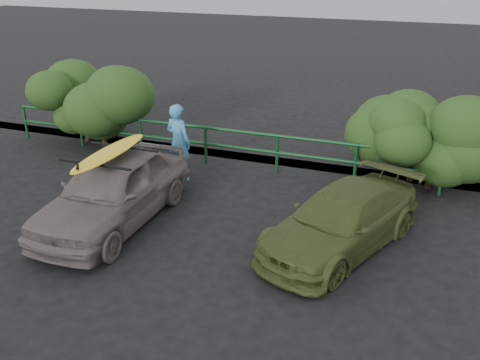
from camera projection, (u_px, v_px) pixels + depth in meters
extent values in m
plane|color=black|center=(147.00, 261.00, 9.92)|extent=(80.00, 80.00, 0.00)
plane|color=#536166|center=(407.00, 2.00, 61.59)|extent=(200.00, 200.00, 0.00)
imported|color=#645B59|center=(113.00, 190.00, 11.09)|extent=(1.76, 4.34, 1.48)
imported|color=#3E4920|center=(341.00, 220.00, 10.17)|extent=(3.02, 4.32, 1.16)
imported|color=#3E8DBC|center=(178.00, 142.00, 13.16)|extent=(0.80, 0.63, 1.94)
ellipsoid|color=gold|center=(109.00, 152.00, 10.76)|extent=(0.53, 2.52, 0.07)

